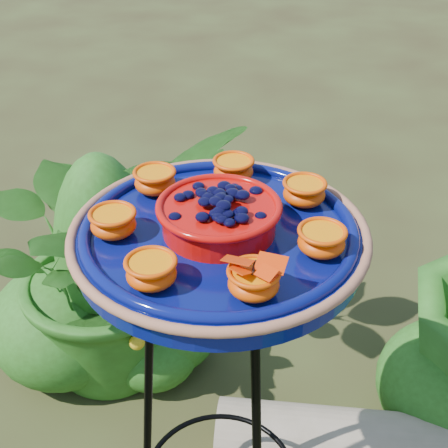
{
  "coord_description": "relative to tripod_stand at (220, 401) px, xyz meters",
  "views": [
    {
      "loc": [
        0.04,
        -0.64,
        1.42
      ],
      "look_at": [
        -0.06,
        0.11,
        0.92
      ],
      "focal_mm": 50.0,
      "sensor_mm": 36.0,
      "label": 1
    }
  ],
  "objects": [
    {
      "name": "driftwood_log",
      "position": [
        0.24,
        0.26,
        -0.43
      ],
      "size": [
        0.57,
        0.2,
        0.19
      ],
      "primitive_type": "cylinder",
      "rotation": [
        0.0,
        1.57,
        0.02
      ],
      "color": "tan",
      "rests_on": "ground"
    },
    {
      "name": "shrub_back_left",
      "position": [
        -0.4,
        0.59,
        -0.13
      ],
      "size": [
        0.92,
        0.94,
        0.79
      ],
      "primitive_type": "imported",
      "rotation": [
        0.0,
        0.0,
        0.88
      ],
      "color": "#245316",
      "rests_on": "ground"
    },
    {
      "name": "tripod_stand",
      "position": [
        0.0,
        0.0,
        0.0
      ],
      "size": [
        0.41,
        0.41,
        0.86
      ],
      "rotation": [
        0.0,
        0.0,
        -0.42
      ],
      "color": "black",
      "rests_on": "ground"
    },
    {
      "name": "feeder_dish",
      "position": [
        0.0,
        -0.0,
        0.38
      ],
      "size": [
        0.57,
        0.57,
        0.1
      ],
      "rotation": [
        0.0,
        0.0,
        -0.42
      ],
      "color": "#070E56",
      "rests_on": "tripod_stand"
    }
  ]
}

